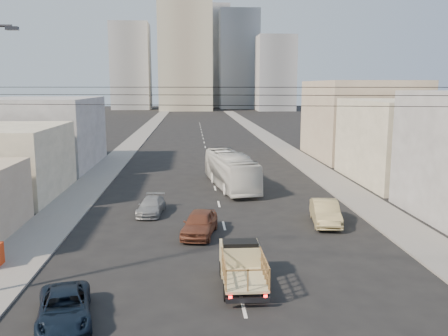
{
  "coord_description": "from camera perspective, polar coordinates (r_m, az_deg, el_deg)",
  "views": [
    {
      "loc": [
        -2.14,
        -16.86,
        9.35
      ],
      "look_at": [
        0.19,
        16.75,
        3.5
      ],
      "focal_mm": 38.0,
      "sensor_mm": 36.0,
      "label": 1
    }
  ],
  "objects": [
    {
      "name": "flatbed_pickup",
      "position": [
        22.8,
        2.17,
        -11.39
      ],
      "size": [
        1.95,
        4.41,
        1.9
      ],
      "color": "tan",
      "rests_on": "ground"
    },
    {
      "name": "midrise_ne",
      "position": [
        203.14,
        1.77,
        12.85
      ],
      "size": [
        16.0,
        16.0,
        40.0
      ],
      "primitive_type": "cube",
      "color": "gray",
      "rests_on": "ground"
    },
    {
      "name": "midrise_back",
      "position": [
        217.38,
        -1.87,
        13.18
      ],
      "size": [
        18.0,
        18.0,
        44.0
      ],
      "primitive_type": "cube",
      "color": "gray",
      "rests_on": "ground"
    },
    {
      "name": "bldg_left_far",
      "position": [
        58.74,
        -21.19,
        3.96
      ],
      "size": [
        12.0,
        16.0,
        8.0
      ],
      "primitive_type": "cube",
      "color": "gray",
      "rests_on": "ground"
    },
    {
      "name": "navy_pickup",
      "position": [
        20.7,
        -18.64,
        -15.66
      ],
      "size": [
        2.98,
        4.77,
        1.23
      ],
      "primitive_type": "imported",
      "rotation": [
        0.0,
        0.0,
        0.22
      ],
      "color": "black",
      "rests_on": "ground"
    },
    {
      "name": "sidewalk_right",
      "position": [
        88.46,
        5.1,
        3.78
      ],
      "size": [
        3.5,
        180.0,
        0.12
      ],
      "primitive_type": "cube",
      "color": "slate",
      "rests_on": "ground"
    },
    {
      "name": "sedan_brown",
      "position": [
        30.2,
        -2.95,
        -6.64
      ],
      "size": [
        2.76,
        4.89,
        1.57
      ],
      "primitive_type": "imported",
      "rotation": [
        0.0,
        0.0,
        -0.21
      ],
      "color": "brown",
      "rests_on": "ground"
    },
    {
      "name": "high_rise_tower",
      "position": [
        188.01,
        -4.7,
        16.12
      ],
      "size": [
        20.0,
        20.0,
        60.0
      ],
      "primitive_type": "cube",
      "color": "tan",
      "rests_on": "ground"
    },
    {
      "name": "bldg_right_mid",
      "position": [
        50.1,
        21.68,
        3.02
      ],
      "size": [
        11.0,
        14.0,
        8.0
      ],
      "primitive_type": "cube",
      "color": "#ABA489",
      "rests_on": "ground"
    },
    {
      "name": "lane_dashes",
      "position": [
        70.52,
        -2.2,
        2.23
      ],
      "size": [
        0.15,
        104.0,
        0.01
      ],
      "color": "silver",
      "rests_on": "ground"
    },
    {
      "name": "bldg_right_far",
      "position": [
        64.91,
        16.06,
        5.63
      ],
      "size": [
        12.0,
        16.0,
        10.0
      ],
      "primitive_type": "cube",
      "color": "tan",
      "rests_on": "ground"
    },
    {
      "name": "sidewalk_left",
      "position": [
        87.89,
        -10.24,
        3.63
      ],
      "size": [
        3.5,
        180.0,
        0.12
      ],
      "primitive_type": "cube",
      "color": "slate",
      "rests_on": "ground"
    },
    {
      "name": "sedan_tan",
      "position": [
        33.31,
        12.1,
        -5.25
      ],
      "size": [
        2.38,
        5.06,
        1.6
      ],
      "primitive_type": "imported",
      "rotation": [
        0.0,
        0.0,
        -0.14
      ],
      "color": "tan",
      "rests_on": "ground"
    },
    {
      "name": "city_bus",
      "position": [
        43.99,
        0.82,
        -0.28
      ],
      "size": [
        4.45,
        11.86,
        3.22
      ],
      "primitive_type": "imported",
      "rotation": [
        0.0,
        0.0,
        0.15
      ],
      "color": "silver",
      "rests_on": "ground"
    },
    {
      "name": "midrise_east",
      "position": [
        184.74,
        6.17,
        11.24
      ],
      "size": [
        14.0,
        14.0,
        28.0
      ],
      "primitive_type": "cube",
      "color": "gray",
      "rests_on": "ground"
    },
    {
      "name": "midrise_nw",
      "position": [
        198.45,
        -11.11,
        11.88
      ],
      "size": [
        15.0,
        15.0,
        34.0
      ],
      "primitive_type": "cube",
      "color": "gray",
      "rests_on": "ground"
    },
    {
      "name": "sedan_grey",
      "position": [
        35.51,
        -8.76,
        -4.53
      ],
      "size": [
        2.12,
        4.32,
        1.21
      ],
      "primitive_type": "imported",
      "rotation": [
        0.0,
        0.0,
        -0.1
      ],
      "color": "gray",
      "rests_on": "ground"
    },
    {
      "name": "overhead_wires",
      "position": [
        18.49,
        2.71,
        8.65
      ],
      "size": [
        23.01,
        5.02,
        0.72
      ],
      "color": "black",
      "rests_on": "ground"
    },
    {
      "name": "ground",
      "position": [
        19.4,
        3.02,
        -18.98
      ],
      "size": [
        420.0,
        420.0,
        0.0
      ],
      "primitive_type": "plane",
      "color": "black",
      "rests_on": "ground"
    }
  ]
}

